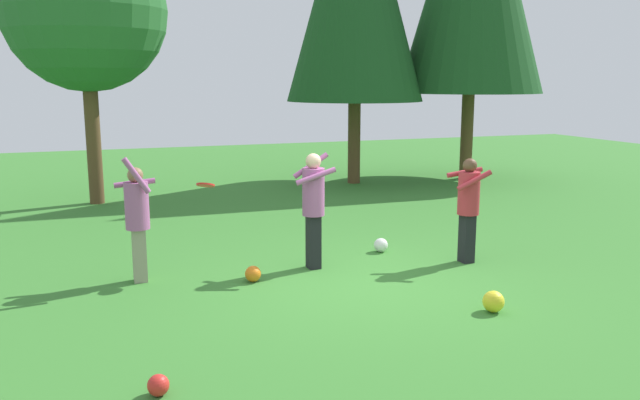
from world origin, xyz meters
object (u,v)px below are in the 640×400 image
(person_bystander, at_px, (468,201))
(frisbee, at_px, (206,185))
(ball_yellow, at_px, (493,302))
(ball_white, at_px, (381,245))
(person_catcher, at_px, (313,200))
(person_thrower, at_px, (137,214))
(ball_red, at_px, (158,385))
(ball_orange, at_px, (253,274))
(tree_left, at_px, (85,11))

(person_bystander, xyz_separation_m, frisbee, (-4.00, 0.75, 0.37))
(ball_yellow, bearing_deg, ball_white, 91.79)
(person_catcher, xyz_separation_m, frisbee, (-1.59, 0.23, 0.29))
(ball_white, bearing_deg, person_bystander, -44.95)
(person_thrower, relative_size, person_catcher, 1.03)
(person_catcher, relative_size, person_bystander, 1.07)
(ball_yellow, height_order, ball_white, ball_yellow)
(ball_yellow, height_order, ball_red, ball_yellow)
(frisbee, distance_m, ball_orange, 1.47)
(person_thrower, distance_m, person_catcher, 2.59)
(person_thrower, distance_m, ball_yellow, 5.01)
(person_catcher, distance_m, ball_white, 1.75)
(ball_red, bearing_deg, person_thrower, 87.84)
(person_thrower, xyz_separation_m, tree_left, (-0.46, 6.53, 3.39))
(person_catcher, bearing_deg, ball_white, -152.25)
(frisbee, height_order, tree_left, tree_left)
(person_catcher, distance_m, person_bystander, 2.46)
(ball_yellow, height_order, ball_orange, ball_yellow)
(tree_left, bearing_deg, person_bystander, -53.26)
(ball_orange, bearing_deg, tree_left, 105.56)
(tree_left, bearing_deg, ball_white, -54.81)
(person_bystander, bearing_deg, frisbee, 0.00)
(ball_orange, height_order, ball_red, ball_orange)
(person_catcher, xyz_separation_m, ball_yellow, (1.48, -2.59, -0.93))
(ball_white, bearing_deg, ball_yellow, -88.21)
(ball_white, bearing_deg, ball_orange, -160.76)
(frisbee, bearing_deg, ball_orange, -47.32)
(person_thrower, bearing_deg, frisbee, 0.00)
(person_thrower, relative_size, ball_white, 7.75)
(ball_red, bearing_deg, person_catcher, 51.26)
(tree_left, bearing_deg, ball_yellow, -64.23)
(ball_yellow, xyz_separation_m, ball_orange, (-2.53, 2.23, -0.02))
(ball_yellow, distance_m, ball_red, 4.26)
(frisbee, bearing_deg, person_thrower, -179.93)
(frisbee, bearing_deg, person_bystander, -10.70)
(person_thrower, height_order, tree_left, tree_left)
(ball_orange, bearing_deg, person_thrower, 159.00)
(person_thrower, height_order, person_catcher, person_thrower)
(ball_yellow, bearing_deg, person_catcher, 119.71)
(ball_orange, bearing_deg, ball_white, 19.24)
(person_bystander, height_order, ball_orange, person_bystander)
(person_bystander, distance_m, frisbee, 4.08)
(frisbee, bearing_deg, ball_yellow, -42.55)
(person_bystander, relative_size, tree_left, 0.27)
(ball_red, distance_m, ball_white, 5.64)
(tree_left, bearing_deg, person_thrower, -86.00)
(ball_red, relative_size, tree_left, 0.03)
(person_thrower, height_order, ball_yellow, person_thrower)
(frisbee, xyz_separation_m, ball_white, (2.98, 0.26, -1.24))
(ball_white, bearing_deg, person_thrower, -176.17)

